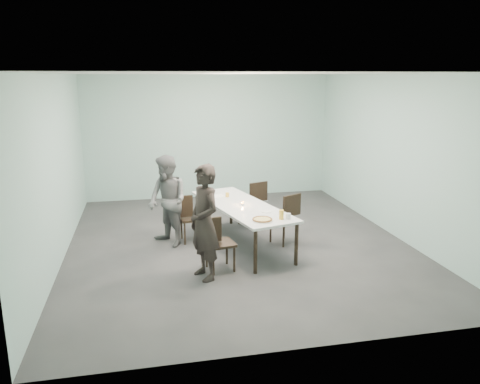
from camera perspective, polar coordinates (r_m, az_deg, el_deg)
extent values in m
plane|color=#333335|center=(8.59, -0.26, -6.19)|extent=(7.00, 7.00, 0.00)
cube|color=#9DC6C0|center=(11.61, -3.78, 6.71)|extent=(6.00, 0.02, 3.00)
cube|color=#9DC6C0|center=(4.91, 8.00, -3.46)|extent=(6.00, 0.02, 3.00)
cube|color=#9DC6C0|center=(8.15, -21.43, 2.68)|extent=(0.02, 7.00, 3.00)
cube|color=#9DC6C0|center=(9.27, 18.26, 4.20)|extent=(0.02, 7.00, 3.00)
cube|color=white|center=(8.06, -0.28, 14.25)|extent=(6.00, 7.00, 0.02)
cube|color=white|center=(8.26, 0.18, -1.69)|extent=(1.52, 2.74, 0.04)
cylinder|color=black|center=(7.19, 1.89, -7.28)|extent=(0.06, 0.06, 0.71)
cylinder|color=black|center=(9.30, -5.23, -2.36)|extent=(0.06, 0.06, 0.71)
cylinder|color=black|center=(7.55, 6.88, -6.33)|extent=(0.06, 0.06, 0.71)
cylinder|color=black|center=(9.58, -1.09, -1.82)|extent=(0.06, 0.06, 0.71)
cube|color=black|center=(7.31, -2.44, -6.29)|extent=(0.48, 0.48, 0.04)
cube|color=black|center=(7.17, -3.89, -4.68)|extent=(0.42, 0.11, 0.40)
cylinder|color=black|center=(7.19, -3.26, -8.58)|extent=(0.04, 0.04, 0.41)
cylinder|color=black|center=(7.49, -4.09, -7.64)|extent=(0.04, 0.04, 0.41)
cylinder|color=black|center=(7.30, -0.70, -8.21)|extent=(0.04, 0.04, 0.41)
cylinder|color=black|center=(7.59, -1.62, -7.31)|extent=(0.04, 0.04, 0.41)
cube|color=black|center=(8.60, -5.87, -3.21)|extent=(0.45, 0.45, 0.04)
cube|color=black|center=(8.50, -7.17, -1.77)|extent=(0.42, 0.07, 0.40)
cylinder|color=black|center=(8.48, -6.75, -5.08)|extent=(0.04, 0.04, 0.41)
cylinder|color=black|center=(8.80, -7.13, -4.38)|extent=(0.04, 0.04, 0.41)
cylinder|color=black|center=(8.54, -4.49, -4.89)|extent=(0.04, 0.04, 0.41)
cylinder|color=black|center=(8.86, -4.96, -4.20)|extent=(0.04, 0.04, 0.41)
cube|color=black|center=(8.50, 5.40, -3.41)|extent=(0.56, 0.56, 0.04)
cube|color=black|center=(8.56, 6.35, -1.64)|extent=(0.39, 0.22, 0.40)
cylinder|color=black|center=(8.80, 5.40, -4.35)|extent=(0.04, 0.04, 0.41)
cylinder|color=black|center=(8.57, 6.98, -4.89)|extent=(0.04, 0.04, 0.41)
cylinder|color=black|center=(8.57, 3.75, -4.80)|extent=(0.04, 0.04, 0.41)
cylinder|color=black|center=(8.34, 5.33, -5.38)|extent=(0.04, 0.04, 0.41)
cube|color=black|center=(9.47, 1.31, -1.54)|extent=(0.54, 0.54, 0.04)
cube|color=black|center=(9.51, 2.27, 0.02)|extent=(0.41, 0.18, 0.40)
cylinder|color=black|center=(9.75, 1.58, -2.44)|extent=(0.04, 0.04, 0.41)
cylinder|color=black|center=(9.49, 2.72, -2.93)|extent=(0.04, 0.04, 0.41)
cylinder|color=black|center=(9.58, -0.11, -2.75)|extent=(0.04, 0.04, 0.41)
cylinder|color=black|center=(9.30, 1.00, -3.26)|extent=(0.04, 0.04, 0.41)
imported|color=black|center=(6.90, -4.37, -3.73)|extent=(0.61, 0.74, 1.73)
imported|color=slate|center=(8.35, -8.82, -1.11)|extent=(0.94, 0.99, 1.62)
cylinder|color=white|center=(7.36, 2.73, -3.47)|extent=(0.34, 0.34, 0.01)
cylinder|color=#F4E18A|center=(7.36, 2.73, -3.37)|extent=(0.30, 0.30, 0.01)
torus|color=brown|center=(7.36, 2.73, -3.33)|extent=(0.32, 0.32, 0.03)
cylinder|color=white|center=(7.84, 3.22, -2.38)|extent=(0.18, 0.18, 0.01)
cylinder|color=gold|center=(7.44, 5.07, -2.77)|extent=(0.08, 0.08, 0.15)
cylinder|color=silver|center=(7.47, 5.91, -2.95)|extent=(0.08, 0.08, 0.09)
cylinder|color=silver|center=(8.22, 0.30, -1.50)|extent=(0.06, 0.06, 0.03)
cylinder|color=orange|center=(8.21, 0.30, -1.35)|extent=(0.04, 0.04, 0.01)
cylinder|color=gold|center=(8.79, -1.56, -0.33)|extent=(0.07, 0.07, 0.08)
cube|color=silver|center=(8.83, -2.91, -0.52)|extent=(0.35, 0.29, 0.01)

